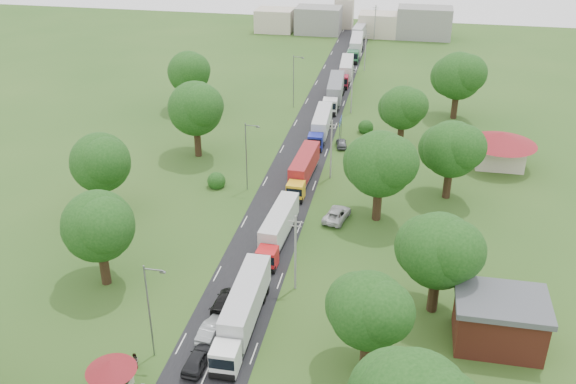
% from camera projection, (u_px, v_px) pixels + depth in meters
% --- Properties ---
extents(ground, '(260.00, 260.00, 0.00)m').
position_uv_depth(ground, '(261.00, 249.00, 76.57)').
color(ground, '#274D19').
rests_on(ground, ground).
extents(road, '(8.00, 200.00, 0.04)m').
position_uv_depth(road, '(292.00, 178.00, 94.03)').
color(road, black).
rests_on(road, ground).
extents(guard_booth, '(4.40, 4.40, 3.45)m').
position_uv_depth(guard_booth, '(112.00, 372.00, 54.99)').
color(guard_booth, beige).
rests_on(guard_booth, ground).
extents(info_sign, '(0.12, 3.10, 4.10)m').
position_uv_depth(info_sign, '(341.00, 125.00, 104.86)').
color(info_sign, slate).
rests_on(info_sign, ground).
extents(pole_1, '(1.60, 0.24, 9.00)m').
position_uv_depth(pole_1, '(295.00, 252.00, 67.37)').
color(pole_1, gray).
rests_on(pole_1, ground).
extents(pole_2, '(1.60, 0.24, 9.00)m').
position_uv_depth(pole_2, '(331.00, 148.00, 91.82)').
color(pole_2, gray).
rests_on(pole_2, ground).
extents(pole_3, '(1.60, 0.24, 9.00)m').
position_uv_depth(pole_3, '(352.00, 89.00, 116.27)').
color(pole_3, gray).
rests_on(pole_3, ground).
extents(pole_4, '(1.60, 0.24, 9.00)m').
position_uv_depth(pole_4, '(365.00, 50.00, 140.71)').
color(pole_4, gray).
rests_on(pole_4, ground).
extents(pole_5, '(1.60, 0.24, 9.00)m').
position_uv_depth(pole_5, '(375.00, 22.00, 165.16)').
color(pole_5, gray).
rests_on(pole_5, ground).
extents(lamp_0, '(2.03, 0.22, 10.00)m').
position_uv_depth(lamp_0, '(150.00, 307.00, 57.49)').
color(lamp_0, slate).
rests_on(lamp_0, ground).
extents(lamp_1, '(2.03, 0.22, 10.00)m').
position_uv_depth(lamp_1, '(247.00, 154.00, 88.05)').
color(lamp_1, slate).
rests_on(lamp_1, ground).
extents(lamp_2, '(2.03, 0.22, 10.00)m').
position_uv_depth(lamp_2, '(294.00, 79.00, 118.61)').
color(lamp_2, slate).
rests_on(lamp_2, ground).
extents(tree_2, '(8.00, 8.00, 10.10)m').
position_uv_depth(tree_2, '(369.00, 309.00, 55.56)').
color(tree_2, '#382616').
rests_on(tree_2, ground).
extents(tree_3, '(8.80, 8.80, 11.07)m').
position_uv_depth(tree_3, '(439.00, 250.00, 62.98)').
color(tree_3, '#382616').
rests_on(tree_3, ground).
extents(tree_4, '(9.60, 9.60, 12.05)m').
position_uv_depth(tree_4, '(380.00, 163.00, 79.63)').
color(tree_4, '#382616').
rests_on(tree_4, ground).
extents(tree_5, '(8.80, 8.80, 11.07)m').
position_uv_depth(tree_5, '(452.00, 149.00, 85.34)').
color(tree_5, '#382616').
rests_on(tree_5, ground).
extents(tree_6, '(8.00, 8.00, 10.10)m').
position_uv_depth(tree_6, '(403.00, 107.00, 101.66)').
color(tree_6, '#382616').
rests_on(tree_6, ground).
extents(tree_7, '(9.60, 9.60, 12.05)m').
position_uv_depth(tree_7, '(458.00, 76.00, 112.66)').
color(tree_7, '#382616').
rests_on(tree_7, ground).
extents(tree_10, '(8.80, 8.80, 11.07)m').
position_uv_depth(tree_10, '(99.00, 225.00, 67.26)').
color(tree_10, '#382616').
rests_on(tree_10, ground).
extents(tree_11, '(8.80, 8.80, 11.07)m').
position_uv_depth(tree_11, '(101.00, 162.00, 81.56)').
color(tree_11, '#382616').
rests_on(tree_11, ground).
extents(tree_12, '(9.60, 9.60, 12.05)m').
position_uv_depth(tree_12, '(196.00, 108.00, 97.72)').
color(tree_12, '#382616').
rests_on(tree_12, ground).
extents(tree_13, '(8.80, 8.80, 11.07)m').
position_uv_depth(tree_13, '(189.00, 72.00, 116.83)').
color(tree_13, '#382616').
rests_on(tree_13, ground).
extents(house_brick, '(8.60, 6.60, 5.20)m').
position_uv_depth(house_brick, '(499.00, 321.00, 60.41)').
color(house_brick, maroon).
rests_on(house_brick, ground).
extents(house_cream, '(10.08, 10.08, 5.80)m').
position_uv_depth(house_cream, '(501.00, 144.00, 95.93)').
color(house_cream, beige).
rests_on(house_cream, ground).
extents(distant_town, '(52.00, 8.00, 8.00)m').
position_uv_depth(distant_town, '(358.00, 22.00, 170.90)').
color(distant_town, gray).
rests_on(distant_town, ground).
extents(church, '(5.00, 5.00, 12.30)m').
position_uv_depth(church, '(344.00, 8.00, 177.82)').
color(church, beige).
rests_on(church, ground).
extents(truck_0, '(2.72, 14.91, 4.13)m').
position_uv_depth(truck_0, '(243.00, 310.00, 62.65)').
color(truck_0, white).
rests_on(truck_0, ground).
extents(truck_1, '(2.91, 13.54, 3.74)m').
position_uv_depth(truck_1, '(278.00, 228.00, 77.07)').
color(truck_1, red).
rests_on(truck_1, ground).
extents(truck_2, '(2.81, 13.77, 3.81)m').
position_uv_depth(truck_2, '(303.00, 169.00, 91.92)').
color(truck_2, yellow).
rests_on(truck_2, ground).
extents(truck_3, '(2.87, 14.11, 3.90)m').
position_uv_depth(truck_3, '(321.00, 125.00, 107.34)').
color(truck_3, '#182195').
rests_on(truck_3, ground).
extents(truck_4, '(3.51, 15.67, 4.32)m').
position_uv_depth(truck_4, '(335.00, 91.00, 122.48)').
color(truck_4, silver).
rests_on(truck_4, ground).
extents(truck_5, '(3.17, 14.37, 3.97)m').
position_uv_depth(truck_5, '(346.00, 70.00, 135.61)').
color(truck_5, maroon).
rests_on(truck_5, ground).
extents(truck_6, '(3.25, 15.55, 4.30)m').
position_uv_depth(truck_6, '(356.00, 47.00, 152.46)').
color(truck_6, '#26673D').
rests_on(truck_6, ground).
extents(truck_7, '(3.26, 14.81, 4.09)m').
position_uv_depth(truck_7, '(360.00, 33.00, 165.65)').
color(truck_7, silver).
rests_on(truck_7, ground).
extents(car_lane_front, '(2.15, 4.71, 1.57)m').
position_uv_depth(car_lane_front, '(198.00, 359.00, 58.39)').
color(car_lane_front, black).
rests_on(car_lane_front, ground).
extents(car_lane_mid, '(2.17, 4.82, 1.54)m').
position_uv_depth(car_lane_mid, '(212.00, 329.00, 62.21)').
color(car_lane_mid, '#929599').
rests_on(car_lane_mid, ground).
extents(car_lane_rear, '(2.29, 5.20, 1.48)m').
position_uv_depth(car_lane_rear, '(225.00, 301.00, 66.24)').
color(car_lane_rear, black).
rests_on(car_lane_rear, ground).
extents(car_verge_near, '(3.64, 5.89, 1.52)m').
position_uv_depth(car_verge_near, '(337.00, 214.00, 82.59)').
color(car_verge_near, silver).
rests_on(car_verge_near, ground).
extents(car_verge_far, '(2.27, 4.15, 1.34)m').
position_uv_depth(car_verge_far, '(342.00, 143.00, 103.93)').
color(car_verge_far, '#54575B').
rests_on(car_verge_far, ground).
extents(pedestrian_booth, '(0.98, 1.00, 1.63)m').
position_uv_depth(pedestrian_booth, '(135.00, 361.00, 58.10)').
color(pedestrian_booth, gray).
rests_on(pedestrian_booth, ground).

